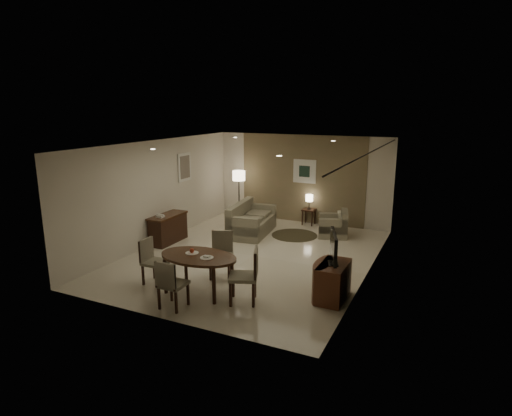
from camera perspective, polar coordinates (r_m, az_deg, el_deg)
The scene contains 31 objects.
room_shell at distance 10.43m, azimuth 0.47°, elevation 1.30°, with size 5.50×7.00×2.70m.
taupe_accent at distance 13.25m, azimuth 6.09°, elevation 3.86°, with size 3.96×0.03×2.70m, color #7B674C.
curtain_wall at distance 9.27m, azimuth 14.61°, elevation -0.90°, with size 0.08×6.70×2.58m, color #C3B498, non-canonical shape.
curtain_rod at distance 9.04m, azimuth 15.11°, elevation 7.23°, with size 0.03×0.03×6.80m, color black.
art_back_frame at distance 13.15m, azimuth 6.49°, elevation 4.88°, with size 0.72×0.03×0.72m, color silver.
art_back_canvas at distance 13.14m, azimuth 6.47°, elevation 4.87°, with size 0.34×0.01×0.34m, color #1A2F24.
art_left_frame at distance 12.37m, azimuth -9.51°, elevation 5.40°, with size 0.03×0.60×0.80m, color silver.
art_left_canvas at distance 12.36m, azimuth -9.45°, elevation 5.40°, with size 0.01×0.46×0.64m, color gray.
downlight_nl at distance 9.10m, azimuth -13.60°, elevation 7.63°, with size 0.10×0.10×0.01m, color white.
downlight_nr at distance 7.67m, azimuth 3.11°, elevation 6.95°, with size 0.10×0.10×0.01m, color white.
downlight_fl at distance 12.10m, azimuth -2.80°, elevation 9.38°, with size 0.10×0.10×0.01m, color white.
downlight_fr at distance 11.07m, azimuth 10.26°, elevation 8.79°, with size 0.10×0.10×0.01m, color white.
console_desk at distance 11.59m, azimuth -11.65°, elevation -2.70°, with size 0.48×1.20×0.75m, color #442916, non-canonical shape.
telephone at distance 11.25m, azimuth -12.66°, elevation -1.00°, with size 0.20×0.14×0.09m, color white, non-canonical shape.
tv_cabinet at distance 8.24m, azimuth 10.24°, elevation -9.63°, with size 0.48×0.90×0.70m, color #5F2A1C, non-canonical shape.
flat_tv at distance 8.01m, azimuth 10.31°, elevation -5.19°, with size 0.06×0.88×0.60m, color black, non-canonical shape.
dining_table at distance 8.49m, azimuth -7.61°, elevation -8.66°, with size 1.58×0.99×0.74m, color #442916, non-canonical shape.
chair_near at distance 7.90m, azimuth -10.99°, elevation -9.83°, with size 0.45×0.45×0.92m, color gray, non-canonical shape.
chair_far at distance 9.09m, azimuth -4.70°, elevation -6.32°, with size 0.47×0.47×0.96m, color gray, non-canonical shape.
chair_left at distance 8.99m, azimuth -13.25°, elevation -7.00°, with size 0.45×0.45×0.93m, color gray, non-canonical shape.
chair_right at distance 7.94m, azimuth -1.76°, elevation -9.04°, with size 0.50×0.50×1.03m, color gray, non-canonical shape.
plate_a at distance 8.49m, azimuth -8.54°, elevation -5.96°, with size 0.26×0.26×0.02m, color white.
plate_b at distance 8.21m, azimuth -6.58°, elevation -6.60°, with size 0.26×0.26×0.02m, color white.
fruit_apple at distance 8.47m, azimuth -8.55°, elevation -5.62°, with size 0.09×0.09×0.09m, color #AA2D13.
napkin at distance 8.20m, azimuth -6.59°, elevation -6.45°, with size 0.12×0.08×0.03m, color white.
round_rug at distance 12.09m, azimuth 5.15°, elevation -3.62°, with size 1.28×1.28×0.01m, color #3B3121.
sofa at distance 12.11m, azimuth -0.52°, elevation -1.43°, with size 0.92×1.84×0.87m, color gray, non-canonical shape.
armchair at distance 12.09m, azimuth 10.25°, elevation -2.01°, with size 0.82×0.77×0.73m, color gray, non-canonical shape.
side_table at distance 13.15m, azimuth 7.05°, elevation -1.18°, with size 0.38×0.38×0.48m, color black, non-canonical shape.
table_lamp at distance 13.04m, azimuth 7.11°, elevation 0.91°, with size 0.22×0.22×0.50m, color #FFEAC1, non-canonical shape.
floor_lamp at distance 13.55m, azimuth -2.28°, elevation 1.70°, with size 0.40×0.40×1.56m, color #FFE5B7, non-canonical shape.
Camera 1 is at (4.27, -8.86, 3.57)m, focal length 30.00 mm.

